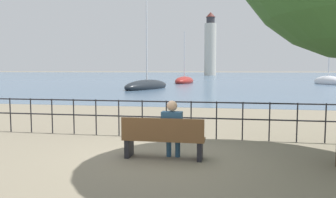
{
  "coord_description": "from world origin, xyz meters",
  "views": [
    {
      "loc": [
        1.33,
        -6.83,
        1.9
      ],
      "look_at": [
        0.0,
        0.5,
        1.24
      ],
      "focal_mm": 35.0,
      "sensor_mm": 36.0,
      "label": 1
    }
  ],
  "objects_px": {
    "sailboat_2": "(328,82)",
    "sailboat_3": "(184,81)",
    "sailboat_1": "(147,86)",
    "park_bench": "(163,139)",
    "harbor_lighthouse": "(210,46)",
    "seated_person_left": "(172,127)"
  },
  "relations": [
    {
      "from": "harbor_lighthouse",
      "to": "park_bench",
      "type": "bearing_deg",
      "value": -87.48
    },
    {
      "from": "sailboat_1",
      "to": "sailboat_3",
      "type": "bearing_deg",
      "value": 97.85
    },
    {
      "from": "sailboat_2",
      "to": "sailboat_3",
      "type": "height_order",
      "value": "sailboat_3"
    },
    {
      "from": "sailboat_3",
      "to": "seated_person_left",
      "type": "bearing_deg",
      "value": -76.09
    },
    {
      "from": "sailboat_1",
      "to": "sailboat_2",
      "type": "distance_m",
      "value": 25.92
    },
    {
      "from": "seated_person_left",
      "to": "sailboat_1",
      "type": "distance_m",
      "value": 26.79
    },
    {
      "from": "park_bench",
      "to": "sailboat_2",
      "type": "xyz_separation_m",
      "value": [
        14.69,
        40.42,
        -0.07
      ]
    },
    {
      "from": "sailboat_2",
      "to": "sailboat_1",
      "type": "bearing_deg",
      "value": -166.66
    },
    {
      "from": "park_bench",
      "to": "harbor_lighthouse",
      "type": "xyz_separation_m",
      "value": [
        -5.09,
        115.86,
        10.33
      ]
    },
    {
      "from": "sailboat_2",
      "to": "sailboat_3",
      "type": "distance_m",
      "value": 19.67
    },
    {
      "from": "park_bench",
      "to": "sailboat_1",
      "type": "distance_m",
      "value": 26.82
    },
    {
      "from": "seated_person_left",
      "to": "sailboat_1",
      "type": "bearing_deg",
      "value": 105.13
    },
    {
      "from": "park_bench",
      "to": "seated_person_left",
      "type": "xyz_separation_m",
      "value": [
        0.18,
        0.07,
        0.26
      ]
    },
    {
      "from": "seated_person_left",
      "to": "sailboat_2",
      "type": "distance_m",
      "value": 42.87
    },
    {
      "from": "sailboat_1",
      "to": "sailboat_2",
      "type": "relative_size",
      "value": 1.64
    },
    {
      "from": "sailboat_1",
      "to": "sailboat_2",
      "type": "bearing_deg",
      "value": 48.66
    },
    {
      "from": "seated_person_left",
      "to": "sailboat_2",
      "type": "height_order",
      "value": "sailboat_2"
    },
    {
      "from": "seated_person_left",
      "to": "harbor_lighthouse",
      "type": "xyz_separation_m",
      "value": [
        -5.27,
        115.78,
        10.07
      ]
    },
    {
      "from": "sailboat_3",
      "to": "harbor_lighthouse",
      "type": "distance_m",
      "value": 75.2
    },
    {
      "from": "park_bench",
      "to": "sailboat_1",
      "type": "height_order",
      "value": "sailboat_1"
    },
    {
      "from": "sailboat_3",
      "to": "sailboat_1",
      "type": "bearing_deg",
      "value": -90.03
    },
    {
      "from": "park_bench",
      "to": "sailboat_1",
      "type": "bearing_deg",
      "value": 104.72
    }
  ]
}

